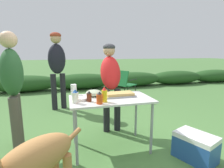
{
  "coord_description": "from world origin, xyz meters",
  "views": [
    {
      "loc": [
        -0.57,
        -2.23,
        1.36
      ],
      "look_at": [
        0.08,
        0.23,
        0.89
      ],
      "focal_mm": 28.0,
      "sensor_mm": 36.0,
      "label": 1
    }
  ],
  "objects_px": {
    "paper_cup_stack": "(74,91)",
    "bbq_sauce_bottle": "(89,96)",
    "dog": "(31,161)",
    "folding_table": "(111,103)",
    "mayo_bottle": "(75,97)",
    "mixing_bowl": "(94,93)",
    "standing_person_in_gray_fleece": "(13,82)",
    "mustard_bottle": "(104,95)",
    "standing_person_with_beanie": "(57,63)",
    "camp_chair_green_behind_table": "(124,83)",
    "plate_stack": "(81,98)",
    "hot_sauce_bottle": "(99,98)",
    "food_tray": "(119,95)",
    "standing_person_in_navy_coat": "(111,77)",
    "cooler_box": "(195,147)"
  },
  "relations": [
    {
      "from": "plate_stack",
      "to": "standing_person_in_gray_fleece",
      "type": "height_order",
      "value": "standing_person_in_gray_fleece"
    },
    {
      "from": "mayo_bottle",
      "to": "camp_chair_green_behind_table",
      "type": "distance_m",
      "value": 3.13
    },
    {
      "from": "bbq_sauce_bottle",
      "to": "dog",
      "type": "bearing_deg",
      "value": -128.37
    },
    {
      "from": "mustard_bottle",
      "to": "standing_person_with_beanie",
      "type": "xyz_separation_m",
      "value": [
        -0.65,
        2.19,
        0.28
      ]
    },
    {
      "from": "plate_stack",
      "to": "hot_sauce_bottle",
      "type": "xyz_separation_m",
      "value": [
        0.21,
        -0.25,
        0.06
      ]
    },
    {
      "from": "mustard_bottle",
      "to": "standing_person_in_gray_fleece",
      "type": "xyz_separation_m",
      "value": [
        -1.14,
        0.48,
        0.13
      ]
    },
    {
      "from": "bbq_sauce_bottle",
      "to": "mayo_bottle",
      "type": "bearing_deg",
      "value": -168.84
    },
    {
      "from": "paper_cup_stack",
      "to": "cooler_box",
      "type": "xyz_separation_m",
      "value": [
        1.46,
        -0.74,
        -0.66
      ]
    },
    {
      "from": "paper_cup_stack",
      "to": "mayo_bottle",
      "type": "xyz_separation_m",
      "value": [
        0.0,
        -0.33,
        -0.0
      ]
    },
    {
      "from": "standing_person_in_gray_fleece",
      "to": "standing_person_with_beanie",
      "type": "distance_m",
      "value": 1.78
    },
    {
      "from": "folding_table",
      "to": "paper_cup_stack",
      "type": "distance_m",
      "value": 0.55
    },
    {
      "from": "plate_stack",
      "to": "mixing_bowl",
      "type": "bearing_deg",
      "value": 35.23
    },
    {
      "from": "food_tray",
      "to": "bbq_sauce_bottle",
      "type": "distance_m",
      "value": 0.47
    },
    {
      "from": "folding_table",
      "to": "hot_sauce_bottle",
      "type": "relative_size",
      "value": 7.21
    },
    {
      "from": "mustard_bottle",
      "to": "standing_person_in_navy_coat",
      "type": "distance_m",
      "value": 0.86
    },
    {
      "from": "hot_sauce_bottle",
      "to": "food_tray",
      "type": "bearing_deg",
      "value": 39.66
    },
    {
      "from": "cooler_box",
      "to": "paper_cup_stack",
      "type": "bearing_deg",
      "value": -139.55
    },
    {
      "from": "mustard_bottle",
      "to": "bbq_sauce_bottle",
      "type": "xyz_separation_m",
      "value": [
        -0.18,
        0.07,
        -0.03
      ]
    },
    {
      "from": "paper_cup_stack",
      "to": "mayo_bottle",
      "type": "bearing_deg",
      "value": -89.26
    },
    {
      "from": "standing_person_in_gray_fleece",
      "to": "paper_cup_stack",
      "type": "bearing_deg",
      "value": -105.92
    },
    {
      "from": "standing_person_in_navy_coat",
      "to": "cooler_box",
      "type": "distance_m",
      "value": 1.62
    },
    {
      "from": "standing_person_in_navy_coat",
      "to": "standing_person_in_gray_fleece",
      "type": "distance_m",
      "value": 1.47
    },
    {
      "from": "plate_stack",
      "to": "mixing_bowl",
      "type": "relative_size",
      "value": 1.02
    },
    {
      "from": "paper_cup_stack",
      "to": "bbq_sauce_bottle",
      "type": "relative_size",
      "value": 1.28
    },
    {
      "from": "mustard_bottle",
      "to": "camp_chair_green_behind_table",
      "type": "bearing_deg",
      "value": 66.57
    },
    {
      "from": "mustard_bottle",
      "to": "cooler_box",
      "type": "distance_m",
      "value": 1.33
    },
    {
      "from": "hot_sauce_bottle",
      "to": "dog",
      "type": "xyz_separation_m",
      "value": [
        -0.68,
        -0.59,
        -0.33
      ]
    },
    {
      "from": "mustard_bottle",
      "to": "standing_person_in_gray_fleece",
      "type": "bearing_deg",
      "value": 157.28
    },
    {
      "from": "standing_person_in_gray_fleece",
      "to": "mustard_bottle",
      "type": "bearing_deg",
      "value": -120.66
    },
    {
      "from": "food_tray",
      "to": "mayo_bottle",
      "type": "bearing_deg",
      "value": -163.7
    },
    {
      "from": "standing_person_in_navy_coat",
      "to": "standing_person_with_beanie",
      "type": "xyz_separation_m",
      "value": [
        -0.93,
        1.38,
        0.18
      ]
    },
    {
      "from": "folding_table",
      "to": "mayo_bottle",
      "type": "bearing_deg",
      "value": -165.27
    },
    {
      "from": "food_tray",
      "to": "bbq_sauce_bottle",
      "type": "relative_size",
      "value": 3.21
    },
    {
      "from": "food_tray",
      "to": "dog",
      "type": "distance_m",
      "value": 1.38
    },
    {
      "from": "mixing_bowl",
      "to": "paper_cup_stack",
      "type": "relative_size",
      "value": 1.32
    },
    {
      "from": "standing_person_in_navy_coat",
      "to": "camp_chair_green_behind_table",
      "type": "bearing_deg",
      "value": 66.93
    },
    {
      "from": "hot_sauce_bottle",
      "to": "standing_person_in_gray_fleece",
      "type": "distance_m",
      "value": 1.21
    },
    {
      "from": "folding_table",
      "to": "mixing_bowl",
      "type": "distance_m",
      "value": 0.29
    },
    {
      "from": "plate_stack",
      "to": "folding_table",
      "type": "bearing_deg",
      "value": -4.19
    },
    {
      "from": "mixing_bowl",
      "to": "standing_person_in_navy_coat",
      "type": "distance_m",
      "value": 0.62
    },
    {
      "from": "standing_person_in_gray_fleece",
      "to": "dog",
      "type": "height_order",
      "value": "standing_person_in_gray_fleece"
    },
    {
      "from": "mayo_bottle",
      "to": "standing_person_in_navy_coat",
      "type": "bearing_deg",
      "value": 50.38
    },
    {
      "from": "bbq_sauce_bottle",
      "to": "standing_person_in_gray_fleece",
      "type": "xyz_separation_m",
      "value": [
        -0.96,
        0.41,
        0.16
      ]
    },
    {
      "from": "standing_person_with_beanie",
      "to": "hot_sauce_bottle",
      "type": "bearing_deg",
      "value": -94.49
    },
    {
      "from": "paper_cup_stack",
      "to": "standing_person_with_beanie",
      "type": "bearing_deg",
      "value": 99.03
    },
    {
      "from": "hot_sauce_bottle",
      "to": "camp_chair_green_behind_table",
      "type": "bearing_deg",
      "value": 65.77
    },
    {
      "from": "paper_cup_stack",
      "to": "bbq_sauce_bottle",
      "type": "bearing_deg",
      "value": -59.54
    },
    {
      "from": "plate_stack",
      "to": "camp_chair_green_behind_table",
      "type": "relative_size",
      "value": 0.28
    },
    {
      "from": "standing_person_in_navy_coat",
      "to": "cooler_box",
      "type": "height_order",
      "value": "standing_person_in_navy_coat"
    },
    {
      "from": "standing_person_in_navy_coat",
      "to": "camp_chair_green_behind_table",
      "type": "xyz_separation_m",
      "value": [
        0.9,
        1.93,
        -0.47
      ]
    }
  ]
}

